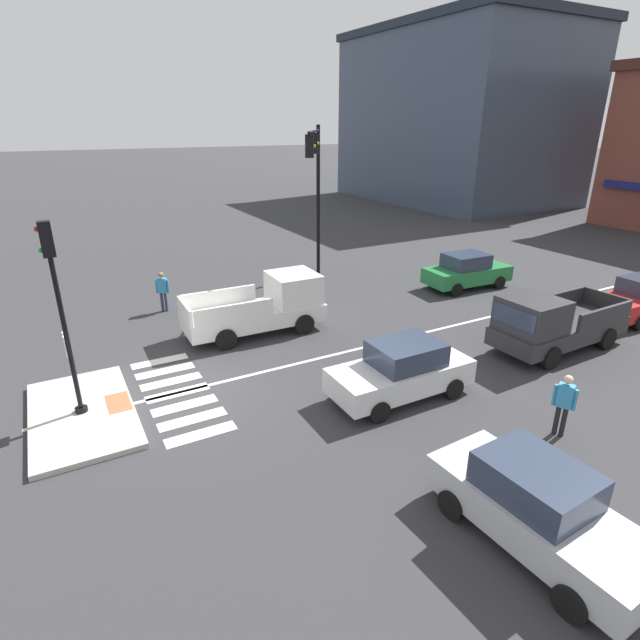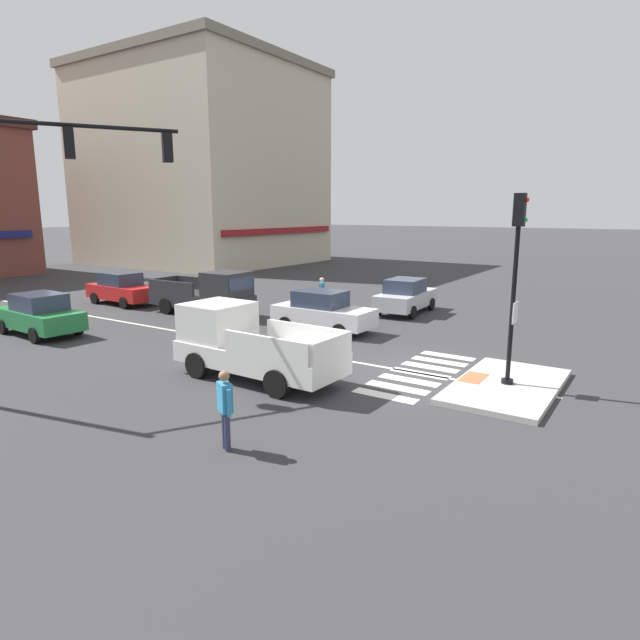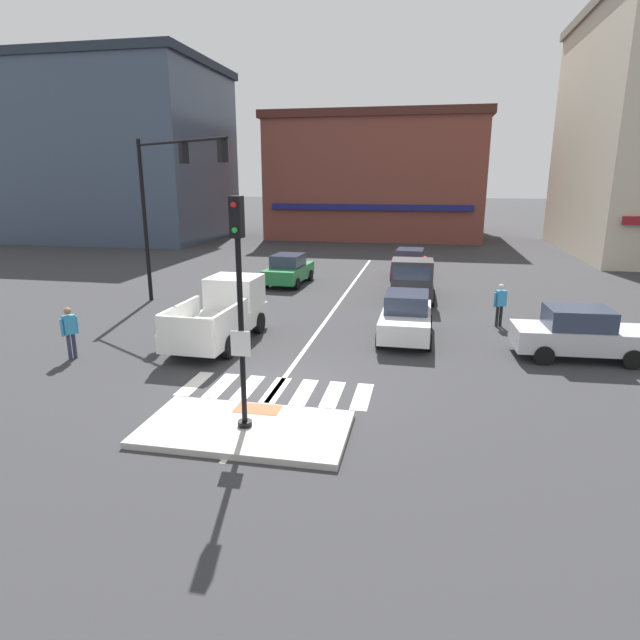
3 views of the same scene
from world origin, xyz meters
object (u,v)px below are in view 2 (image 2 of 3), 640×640
pickup_truck_white_westbound_near (246,344)px  pickup_truck_charcoal_eastbound_far (209,294)px  car_green_westbound_distant (39,314)px  traffic_light_mast (9,200)px  signal_pole (515,272)px  pedestrian_at_curb_left (225,404)px  car_white_eastbound_mid (323,311)px  pedestrian_waiting_far_side (322,292)px  car_red_eastbound_distant (122,289)px  car_silver_cross_right (406,296)px

pickup_truck_white_westbound_near → pickup_truck_charcoal_eastbound_far: size_ratio=1.00×
car_green_westbound_distant → pickup_truck_charcoal_eastbound_far: bearing=-21.5°
traffic_light_mast → signal_pole: bearing=-57.1°
pedestrian_at_curb_left → signal_pole: bearing=-28.2°
signal_pole → pickup_truck_charcoal_eastbound_far: bearing=77.3°
car_green_westbound_distant → pickup_truck_white_westbound_near: pickup_truck_white_westbound_near is taller
signal_pole → car_green_westbound_distant: (-3.37, 17.00, -2.38)m
signal_pole → pickup_truck_charcoal_eastbound_far: size_ratio=0.98×
car_white_eastbound_mid → pickup_truck_white_westbound_near: bearing=-167.1°
pickup_truck_white_westbound_near → pedestrian_at_curb_left: pickup_truck_white_westbound_near is taller
car_green_westbound_distant → pedestrian_waiting_far_side: size_ratio=2.51×
signal_pole → pedestrian_at_curb_left: bearing=151.8°
car_red_eastbound_distant → car_white_eastbound_mid: bearing=-88.5°
car_silver_cross_right → car_green_westbound_distant: bearing=140.3°
pickup_truck_white_westbound_near → pedestrian_at_curb_left: bearing=-143.9°
car_green_westbound_distant → pickup_truck_charcoal_eastbound_far: 7.09m
pickup_truck_white_westbound_near → pedestrian_at_curb_left: 4.92m
signal_pole → pedestrian_at_curb_left: signal_pole is taller
pedestrian_at_curb_left → car_silver_cross_right: bearing=11.5°
car_green_westbound_distant → pedestrian_at_curb_left: 13.73m
signal_pole → car_white_eastbound_mid: signal_pole is taller
traffic_light_mast → car_red_eastbound_distant: (10.04, 9.33, -4.23)m
pickup_truck_white_westbound_near → pedestrian_at_curb_left: size_ratio=3.08×
pickup_truck_charcoal_eastbound_far → pedestrian_at_curb_left: size_ratio=3.08×
car_red_eastbound_distant → pickup_truck_charcoal_eastbound_far: bearing=-87.0°
pedestrian_at_curb_left → car_white_eastbound_mid: bearing=22.9°
signal_pole → car_green_westbound_distant: signal_pole is taller
car_white_eastbound_mid → pickup_truck_charcoal_eastbound_far: (-0.00, 6.28, 0.17)m
car_green_westbound_distant → pedestrian_at_curb_left: size_ratio=2.51×
signal_pole → pedestrian_waiting_far_side: 12.56m
pedestrian_at_curb_left → pickup_truck_white_westbound_near: bearing=36.1°
car_green_westbound_distant → car_red_eastbound_distant: bearing=27.8°
car_white_eastbound_mid → car_silver_cross_right: same height
car_white_eastbound_mid → pedestrian_at_curb_left: bearing=-157.1°
signal_pole → car_red_eastbound_distant: size_ratio=1.21×
car_white_eastbound_mid → pedestrian_at_curb_left: size_ratio=2.46×
car_green_westbound_distant → pickup_truck_white_westbound_near: (0.31, -10.33, 0.17)m
car_green_westbound_distant → pedestrian_waiting_far_side: (10.06, -6.61, 0.17)m
signal_pole → pickup_truck_white_westbound_near: signal_pole is taller
car_red_eastbound_distant → pickup_truck_charcoal_eastbound_far: size_ratio=0.81×
car_red_eastbound_distant → pedestrian_at_curb_left: pedestrian_at_curb_left is taller
car_green_westbound_distant → pickup_truck_white_westbound_near: bearing=-88.3°
traffic_light_mast → pedestrian_at_curb_left: traffic_light_mast is taller
signal_pole → car_red_eastbound_distant: bearing=81.8°
car_red_eastbound_distant → pickup_truck_white_westbound_near: size_ratio=0.81×
car_white_eastbound_mid → pedestrian_waiting_far_side: 4.15m
car_red_eastbound_distant → pedestrian_at_curb_left: bearing=-121.0°
car_white_eastbound_mid → car_green_westbound_distant: 11.07m
traffic_light_mast → car_red_eastbound_distant: size_ratio=1.73×
car_silver_cross_right → car_green_westbound_distant: same height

